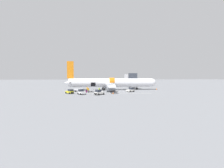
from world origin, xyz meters
The scene contains 18 objects.
ground_plane centered at (0.00, 0.00, 0.00)m, with size 500.00×500.00×0.00m, color slate.
apron_marking_line centered at (-1.56, -4.18, 0.00)m, with size 24.56×3.42×0.01m.
jet_bridge_stub centered at (8.48, 13.95, 5.03)m, with size 3.47×11.51×6.67m.
airplane centered at (-1.05, 7.54, 2.78)m, with size 36.32×28.13×11.08m.
baggage_tug_lead centered at (5.10, -0.57, 0.62)m, with size 2.94×2.67×1.44m.
baggage_tug_mid centered at (-14.82, -3.86, 0.59)m, with size 2.91×3.11×1.37m.
baggage_tug_rear centered at (-5.96, -8.14, 0.66)m, with size 3.06×2.86×1.54m.
baggage_tug_spare centered at (-11.05, -6.40, 0.64)m, with size 2.60×2.77×1.52m.
baggage_cart_loading centered at (-7.47, -0.17, 0.47)m, with size 3.80×2.51×0.98m.
baggage_cart_queued centered at (-12.71, 2.34, 0.53)m, with size 4.08×1.89×1.06m.
ground_crew_loader_a centered at (-5.72, -1.77, 0.86)m, with size 0.55×0.51×1.64m.
ground_crew_loader_b centered at (-9.82, 1.54, 0.92)m, with size 0.47×0.61×1.76m.
ground_crew_driver centered at (-9.23, -2.02, 0.89)m, with size 0.54×0.54×1.68m.
suitcase_on_tarmac_upright centered at (-9.91, -1.19, 0.35)m, with size 0.49×0.36×0.81m.
suitcase_on_tarmac_spare centered at (-5.08, -2.59, 0.36)m, with size 0.39×0.32×0.82m.
safety_cone_nose centered at (17.57, 6.78, 0.37)m, with size 0.65×0.65×0.79m.
safety_cone_engine_left centered at (-1.72, -6.48, 0.37)m, with size 0.52×0.52×0.79m.
safety_cone_wingtip centered at (-0.34, 0.44, 0.27)m, with size 0.46×0.46×0.58m.
Camera 1 is at (-7.16, -50.80, 5.12)m, focal length 24.00 mm.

